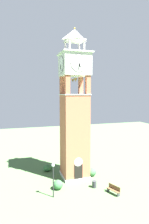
{
  "coord_description": "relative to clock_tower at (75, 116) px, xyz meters",
  "views": [
    {
      "loc": [
        -7.66,
        -23.87,
        11.14
      ],
      "look_at": [
        0.0,
        0.0,
        8.73
      ],
      "focal_mm": 30.9,
      "sensor_mm": 36.0,
      "label": 1
    }
  ],
  "objects": [
    {
      "name": "ground",
      "position": [
        0.0,
        0.0,
        -8.24
      ],
      "size": [
        80.0,
        80.0,
        0.0
      ],
      "primitive_type": "plane",
      "color": "#476B3D"
    },
    {
      "name": "clock_tower",
      "position": [
        0.0,
        0.0,
        0.0
      ],
      "size": [
        3.82,
        3.82,
        19.44
      ],
      "color": "#AD5B42",
      "rests_on": "ground"
    },
    {
      "name": "park_bench",
      "position": [
        2.77,
        -5.65,
        -7.76
      ],
      "size": [
        1.0,
        1.65,
        0.95
      ],
      "color": "brown",
      "rests_on": "ground"
    },
    {
      "name": "lamp_post",
      "position": [
        -3.78,
        -4.33,
        -5.63
      ],
      "size": [
        0.36,
        0.36,
        3.75
      ],
      "color": "black",
      "rests_on": "ground"
    },
    {
      "name": "trash_bin",
      "position": [
        1.29,
        -3.68,
        -7.84
      ],
      "size": [
        0.52,
        0.52,
        0.8
      ],
      "primitive_type": "cylinder",
      "color": "#2D2D33",
      "rests_on": "ground"
    },
    {
      "name": "shrub_near_entry",
      "position": [
        2.28,
        -0.53,
        -7.73
      ],
      "size": [
        1.21,
        1.21,
        1.02
      ],
      "primitive_type": "ellipsoid",
      "color": "#336638",
      "rests_on": "ground"
    },
    {
      "name": "shrub_left_of_tower",
      "position": [
        -2.92,
        -2.75,
        -7.7
      ],
      "size": [
        1.14,
        1.14,
        1.09
      ],
      "primitive_type": "ellipsoid",
      "color": "#336638",
      "rests_on": "ground"
    },
    {
      "name": "shrub_behind_bench",
      "position": [
        -3.13,
        3.0,
        -7.8
      ],
      "size": [
        1.29,
        1.29,
        0.87
      ],
      "primitive_type": "ellipsoid",
      "color": "#336638",
      "rests_on": "ground"
    }
  ]
}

